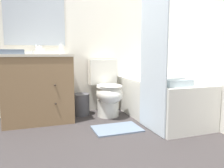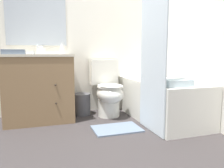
{
  "view_description": "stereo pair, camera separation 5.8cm",
  "coord_description": "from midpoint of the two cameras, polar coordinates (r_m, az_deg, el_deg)",
  "views": [
    {
      "loc": [
        -0.75,
        -1.67,
        0.85
      ],
      "look_at": [
        0.08,
        0.68,
        0.51
      ],
      "focal_mm": 35.0,
      "sensor_mm": 36.0,
      "label": 1
    },
    {
      "loc": [
        -0.69,
        -1.69,
        0.85
      ],
      "look_at": [
        0.08,
        0.68,
        0.51
      ],
      "focal_mm": 35.0,
      "sensor_mm": 36.0,
      "label": 2
    }
  ],
  "objects": [
    {
      "name": "hand_towel_folded",
      "position": [
        2.72,
        -23.78,
        7.71
      ],
      "size": [
        0.25,
        0.12,
        0.05
      ],
      "color": "slate",
      "rests_on": "vanity_cabinet"
    },
    {
      "name": "shower_curtain",
      "position": [
        2.4,
        11.38,
        10.88
      ],
      "size": [
        0.02,
        0.54,
        1.97
      ],
      "color": "silver",
      "rests_on": "ground_plane"
    },
    {
      "name": "ground_plane",
      "position": [
        2.01,
        4.78,
        -17.24
      ],
      "size": [
        14.0,
        14.0,
        0.0
      ],
      "primitive_type": "plane",
      "color": "#383333"
    },
    {
      "name": "toilet",
      "position": [
        3.03,
        -0.53,
        -1.56
      ],
      "size": [
        0.4,
        0.65,
        0.78
      ],
      "color": "silver",
      "rests_on": "ground_plane"
    },
    {
      "name": "vanity_cabinet",
      "position": [
        2.93,
        -17.95,
        -0.71
      ],
      "size": [
        0.84,
        0.6,
        0.85
      ],
      "color": "olive",
      "rests_on": "ground_plane"
    },
    {
      "name": "soap_dispenser",
      "position": [
        2.97,
        -12.25,
        8.9
      ],
      "size": [
        0.07,
        0.07,
        0.15
      ],
      "color": "white",
      "rests_on": "vanity_cabinet"
    },
    {
      "name": "wall_back",
      "position": [
        3.31,
        -5.76,
        14.66
      ],
      "size": [
        8.0,
        0.06,
        2.5
      ],
      "color": "white",
      "rests_on": "ground_plane"
    },
    {
      "name": "sink_faucet",
      "position": [
        3.11,
        -18.32,
        8.04
      ],
      "size": [
        0.14,
        0.12,
        0.12
      ],
      "color": "silver",
      "rests_on": "vanity_cabinet"
    },
    {
      "name": "wastebasket",
      "position": [
        3.13,
        -7.43,
        -5.25
      ],
      "size": [
        0.25,
        0.25,
        0.3
      ],
      "color": "#4C4C51",
      "rests_on": "ground_plane"
    },
    {
      "name": "bath_mat",
      "position": [
        2.54,
        1.89,
        -11.6
      ],
      "size": [
        0.54,
        0.37,
        0.02
      ],
      "color": "slate",
      "rests_on": "ground_plane"
    },
    {
      "name": "bathtub",
      "position": [
        2.97,
        13.01,
        -3.92
      ],
      "size": [
        0.66,
        1.4,
        0.51
      ],
      "color": "silver",
      "rests_on": "ground_plane"
    },
    {
      "name": "tissue_box",
      "position": [
        3.01,
        -17.48,
        8.26
      ],
      "size": [
        0.11,
        0.12,
        0.11
      ],
      "color": "white",
      "rests_on": "vanity_cabinet"
    },
    {
      "name": "bath_towel_folded",
      "position": [
        2.43,
        17.15,
        0.28
      ],
      "size": [
        0.3,
        0.19,
        0.07
      ],
      "color": "silver",
      "rests_on": "bathtub"
    },
    {
      "name": "wall_right",
      "position": [
        3.1,
        20.11,
        14.7
      ],
      "size": [
        0.05,
        2.51,
        2.5
      ],
      "color": "white",
      "rests_on": "ground_plane"
    }
  ]
}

